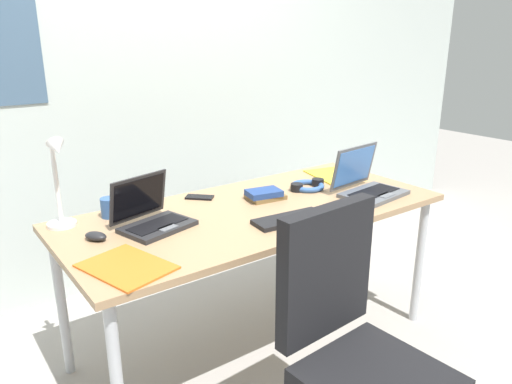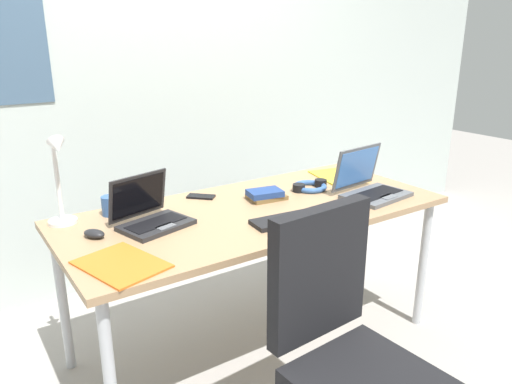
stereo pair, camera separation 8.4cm
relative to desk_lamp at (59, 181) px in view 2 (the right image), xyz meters
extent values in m
plane|color=gray|center=(0.80, -0.28, -0.94)|extent=(12.00, 12.00, 0.00)
cube|color=#B2BCB7|center=(0.80, 0.82, 0.36)|extent=(6.00, 0.12, 2.60)
cube|color=#9E7A56|center=(0.80, -0.28, -0.21)|extent=(1.80, 0.80, 0.03)
cylinder|color=#B2B5BA|center=(1.64, -0.62, -0.58)|extent=(0.04, 0.04, 0.71)
cylinder|color=#B2B5BA|center=(-0.04, 0.06, -0.58)|extent=(0.04, 0.04, 0.71)
cylinder|color=#B2B5BA|center=(1.64, 0.06, -0.58)|extent=(0.04, 0.04, 0.71)
cylinder|color=white|center=(0.00, 0.03, -0.19)|extent=(0.12, 0.12, 0.02)
cylinder|color=white|center=(0.00, 0.03, -0.01)|extent=(0.02, 0.02, 0.34)
cylinder|color=white|center=(0.00, -0.01, 0.16)|extent=(0.01, 0.08, 0.01)
cone|color=white|center=(0.00, -0.05, 0.16)|extent=(0.07, 0.09, 0.09)
cube|color=#232326|center=(0.32, -0.24, -0.19)|extent=(0.33, 0.26, 0.02)
cube|color=black|center=(0.32, -0.24, -0.18)|extent=(0.27, 0.17, 0.00)
cube|color=#595B60|center=(0.33, -0.30, -0.18)|extent=(0.09, 0.06, 0.00)
cube|color=#232326|center=(0.29, -0.13, -0.08)|extent=(0.29, 0.12, 0.19)
cube|color=black|center=(0.29, -0.13, -0.08)|extent=(0.26, 0.10, 0.16)
cube|color=#515459|center=(1.39, -0.48, -0.19)|extent=(0.35, 0.26, 0.02)
cube|color=black|center=(1.39, -0.48, -0.18)|extent=(0.30, 0.15, 0.00)
cube|color=#595B60|center=(1.40, -0.55, -0.18)|extent=(0.10, 0.06, 0.00)
cube|color=#515459|center=(1.37, -0.35, -0.07)|extent=(0.33, 0.09, 0.22)
cube|color=#3F72BF|center=(1.38, -0.35, -0.07)|extent=(0.29, 0.07, 0.18)
cube|color=black|center=(0.82, -0.50, -0.19)|extent=(0.34, 0.15, 0.02)
ellipsoid|color=black|center=(0.07, -0.20, -0.18)|extent=(0.10, 0.11, 0.03)
cube|color=black|center=(0.66, 0.01, -0.19)|extent=(0.14, 0.14, 0.01)
torus|color=#335999|center=(1.20, -0.19, -0.18)|extent=(0.18, 0.18, 0.03)
cylinder|color=black|center=(1.13, -0.19, -0.18)|extent=(0.06, 0.06, 0.04)
cylinder|color=black|center=(1.28, -0.19, -0.18)|extent=(0.06, 0.06, 0.04)
cube|color=brown|center=(0.92, -0.19, -0.19)|extent=(0.19, 0.15, 0.02)
cube|color=navy|center=(0.90, -0.20, -0.16)|extent=(0.18, 0.14, 0.03)
cube|color=orange|center=(0.07, -0.50, -0.19)|extent=(0.30, 0.36, 0.01)
cube|color=gold|center=(1.48, -0.10, -0.19)|extent=(0.29, 0.35, 0.01)
cylinder|color=#2D518C|center=(0.21, 0.02, -0.15)|extent=(0.08, 0.08, 0.09)
torus|color=#2D518C|center=(0.26, 0.02, -0.15)|extent=(0.05, 0.01, 0.05)
cube|color=black|center=(0.63, -0.92, -0.21)|extent=(0.42, 0.09, 0.48)
camera|label=1|loc=(-0.47, -2.02, 0.58)|focal=34.29mm
camera|label=2|loc=(-0.41, -2.07, 0.58)|focal=34.29mm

